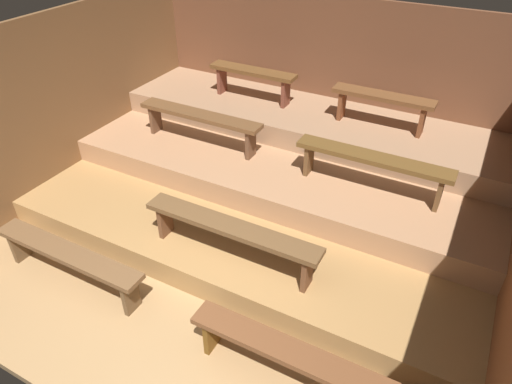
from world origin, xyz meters
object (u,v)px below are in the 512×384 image
(bench_floor_right, at_px, (293,357))
(bench_lower_center, at_px, (231,231))
(bench_floor_left, at_px, (68,257))
(bench_middle_right, at_px, (373,162))
(bench_middle_left, at_px, (200,119))
(bench_upper_right, at_px, (382,101))
(bench_upper_left, at_px, (253,76))

(bench_floor_right, height_order, bench_lower_center, bench_lower_center)
(bench_floor_left, bearing_deg, bench_middle_right, 43.86)
(bench_lower_center, height_order, bench_middle_left, bench_middle_left)
(bench_floor_right, bearing_deg, bench_upper_right, 95.67)
(bench_upper_right, bearing_deg, bench_upper_left, 180.00)
(bench_upper_right, bearing_deg, bench_lower_center, -106.42)
(bench_floor_right, relative_size, bench_upper_left, 1.43)
(bench_middle_right, xyz_separation_m, bench_upper_left, (-2.05, 1.02, 0.27))
(bench_middle_right, bearing_deg, bench_upper_right, 102.17)
(bench_upper_right, bearing_deg, bench_middle_right, -77.83)
(bench_floor_left, xyz_separation_m, bench_lower_center, (1.43, 0.83, 0.29))
(bench_lower_center, xyz_separation_m, bench_middle_right, (0.95, 1.46, 0.28))
(bench_middle_left, relative_size, bench_upper_right, 1.37)
(bench_upper_left, relative_size, bench_upper_right, 1.00)
(bench_lower_center, bearing_deg, bench_upper_right, 73.58)
(bench_floor_right, bearing_deg, bench_upper_left, 123.14)
(bench_middle_left, xyz_separation_m, bench_upper_left, (0.22, 1.02, 0.27))
(bench_upper_left, bearing_deg, bench_lower_center, -66.08)
(bench_floor_left, bearing_deg, bench_upper_right, 56.86)
(bench_floor_left, relative_size, bench_upper_right, 1.43)
(bench_floor_left, distance_m, bench_floor_right, 2.48)
(bench_floor_right, xyz_separation_m, bench_middle_right, (-0.11, 2.28, 0.57))
(bench_lower_center, height_order, bench_upper_right, bench_upper_right)
(bench_upper_right, bearing_deg, bench_floor_right, -84.33)
(bench_floor_left, relative_size, bench_middle_right, 1.04)
(bench_lower_center, relative_size, bench_middle_right, 1.09)
(bench_floor_left, relative_size, bench_lower_center, 0.95)
(bench_lower_center, bearing_deg, bench_floor_right, -37.99)
(bench_floor_right, distance_m, bench_middle_left, 3.35)
(bench_floor_right, xyz_separation_m, bench_upper_right, (-0.33, 3.30, 0.85))
(bench_floor_right, xyz_separation_m, bench_lower_center, (-1.06, 0.83, 0.29))
(bench_middle_right, height_order, bench_upper_right, bench_upper_right)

